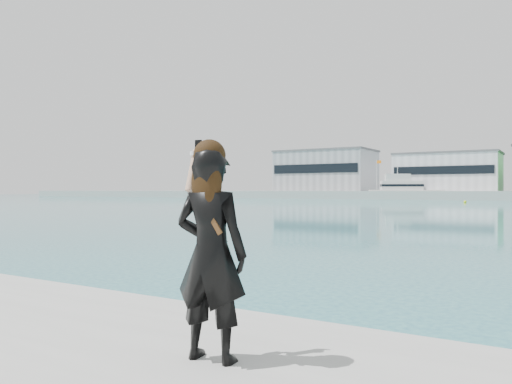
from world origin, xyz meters
TOP-DOWN VIEW (x-y plane):
  - warehouse_grey_left at (-55.00, 127.98)m, footprint 26.52×16.36m
  - warehouse_white at (-22.00, 127.98)m, footprint 24.48×15.35m
  - flagpole_left at (-37.91, 121.00)m, footprint 1.28×0.16m
  - motor_yacht at (-30.20, 117.26)m, footprint 17.63×11.24m
  - buoy_far at (-12.01, 88.32)m, footprint 0.50×0.50m
  - woman at (-0.60, -0.57)m, footprint 0.67×0.48m

SIDE VIEW (x-z plane):
  - buoy_far at x=-12.01m, z-range -0.25..0.25m
  - woman at x=-0.60m, z-range 0.81..2.61m
  - motor_yacht at x=-30.20m, z-range -1.75..6.25m
  - flagpole_left at x=-37.91m, z-range 2.54..10.54m
  - warehouse_white at x=-22.00m, z-range 2.01..11.51m
  - warehouse_grey_left at x=-55.00m, z-range 2.01..13.51m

